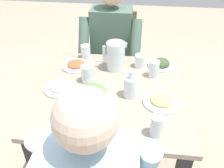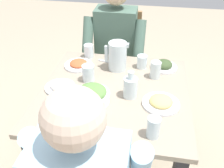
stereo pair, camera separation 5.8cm
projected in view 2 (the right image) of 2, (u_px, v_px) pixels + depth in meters
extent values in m
plane|color=tan|center=(114.00, 165.00, 1.85)|extent=(8.00, 8.00, 0.00)
cube|color=gray|center=(114.00, 92.00, 1.46)|extent=(0.87, 0.87, 0.03)
cube|color=#232328|center=(170.00, 105.00, 1.91)|extent=(0.06, 0.06, 0.68)
cube|color=#232328|center=(76.00, 95.00, 2.02)|extent=(0.06, 0.06, 0.68)
cube|color=#997047|center=(135.00, 79.00, 2.42)|extent=(0.04, 0.04, 0.45)
cube|color=#997047|center=(102.00, 75.00, 2.47)|extent=(0.04, 0.04, 0.45)
cube|color=#997047|center=(132.00, 100.00, 2.14)|extent=(0.04, 0.04, 0.45)
cube|color=#997047|center=(94.00, 96.00, 2.19)|extent=(0.04, 0.04, 0.45)
cube|color=#997047|center=(116.00, 65.00, 2.17)|extent=(0.40, 0.40, 0.03)
cube|color=#997047|center=(119.00, 33.00, 2.19)|extent=(0.38, 0.04, 0.42)
cube|color=#4C6B5B|center=(116.00, 39.00, 1.99)|extent=(0.32, 0.20, 0.50)
cylinder|color=#665B4C|center=(122.00, 81.00, 1.99)|extent=(0.11, 0.38, 0.11)
cylinder|color=#665B4C|center=(118.00, 116.00, 1.95)|extent=(0.10, 0.10, 0.48)
cylinder|color=#4C6B5B|center=(139.00, 45.00, 1.84)|extent=(0.08, 0.23, 0.37)
cylinder|color=#665B4C|center=(102.00, 79.00, 2.01)|extent=(0.11, 0.38, 0.11)
cylinder|color=#665B4C|center=(98.00, 113.00, 1.98)|extent=(0.10, 0.10, 0.48)
cylinder|color=#4C6B5B|center=(88.00, 42.00, 1.89)|extent=(0.08, 0.23, 0.37)
sphere|color=beige|center=(73.00, 118.00, 0.68)|extent=(0.19, 0.19, 0.19)
cylinder|color=#9EC6E0|center=(45.00, 151.00, 1.02)|extent=(0.08, 0.23, 0.37)
cylinder|color=#9EC6E0|center=(141.00, 165.00, 0.96)|extent=(0.08, 0.23, 0.37)
cylinder|color=silver|center=(118.00, 56.00, 1.60)|extent=(0.12, 0.12, 0.19)
cube|color=silver|center=(106.00, 54.00, 1.60)|extent=(0.02, 0.02, 0.11)
cube|color=silver|center=(126.00, 45.00, 1.54)|extent=(0.04, 0.03, 0.02)
cylinder|color=white|center=(92.00, 97.00, 1.35)|extent=(0.20, 0.20, 0.05)
ellipsoid|color=#608E47|center=(92.00, 92.00, 1.33)|extent=(0.16, 0.16, 0.06)
cylinder|color=white|center=(161.00, 104.00, 1.34)|extent=(0.20, 0.20, 0.01)
ellipsoid|color=#E0C670|center=(161.00, 101.00, 1.33)|extent=(0.13, 0.13, 0.05)
cylinder|color=white|center=(164.00, 67.00, 1.66)|extent=(0.18, 0.18, 0.01)
ellipsoid|color=#3D512D|center=(164.00, 64.00, 1.64)|extent=(0.11, 0.11, 0.06)
cylinder|color=white|center=(79.00, 65.00, 1.68)|extent=(0.19, 0.19, 0.01)
ellipsoid|color=#CC5B33|center=(78.00, 63.00, 1.67)|extent=(0.12, 0.12, 0.04)
cylinder|color=white|center=(60.00, 87.00, 1.46)|extent=(0.18, 0.18, 0.01)
ellipsoid|color=white|center=(60.00, 85.00, 1.45)|extent=(0.11, 0.11, 0.05)
cylinder|color=silver|center=(142.00, 62.00, 1.64)|extent=(0.07, 0.07, 0.09)
cylinder|color=silver|center=(153.00, 127.00, 1.12)|extent=(0.06, 0.06, 0.11)
cylinder|color=silver|center=(88.00, 73.00, 1.50)|extent=(0.08, 0.08, 0.11)
cylinder|color=silver|center=(155.00, 70.00, 1.53)|extent=(0.07, 0.07, 0.11)
cylinder|color=silver|center=(89.00, 51.00, 1.76)|extent=(0.07, 0.07, 0.10)
cylinder|color=silver|center=(130.00, 88.00, 1.37)|extent=(0.08, 0.08, 0.12)
cylinder|color=gold|center=(130.00, 91.00, 1.38)|extent=(0.07, 0.07, 0.07)
cylinder|color=silver|center=(131.00, 75.00, 1.32)|extent=(0.03, 0.03, 0.04)
cube|color=silver|center=(107.00, 129.00, 1.18)|extent=(0.17, 0.06, 0.01)
cube|color=silver|center=(111.00, 62.00, 1.71)|extent=(0.18, 0.06, 0.01)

